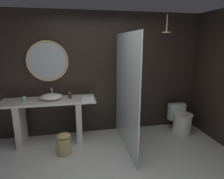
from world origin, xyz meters
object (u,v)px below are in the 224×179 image
vessel_sink (51,97)px  soap_dispenser (70,96)px  rain_shower_head (166,30)px  folded_hand_towel (87,99)px  waste_bin (64,144)px  toilet (181,120)px  round_wall_mirror (48,61)px  tumbler_cup (24,99)px

vessel_sink → soap_dispenser: vessel_sink is taller
rain_shower_head → folded_hand_towel: 2.03m
vessel_sink → waste_bin: bearing=-67.0°
folded_hand_towel → soap_dispenser: bearing=146.5°
soap_dispenser → folded_hand_towel: size_ratio=0.54×
toilet → waste_bin: bearing=-170.7°
soap_dispenser → folded_hand_towel: 0.40m
round_wall_mirror → rain_shower_head: (2.31, -0.39, 0.60)m
rain_shower_head → toilet: rain_shower_head is taller
vessel_sink → waste_bin: (0.22, -0.52, -0.75)m
vessel_sink → tumbler_cup: 0.50m
vessel_sink → soap_dispenser: 0.35m
vessel_sink → folded_hand_towel: size_ratio=1.87×
soap_dispenser → round_wall_mirror: (-0.40, 0.24, 0.66)m
tumbler_cup → toilet: bearing=-1.8°
vessel_sink → rain_shower_head: size_ratio=1.22×
round_wall_mirror → folded_hand_towel: round_wall_mirror is taller
vessel_sink → round_wall_mirror: 0.72m
vessel_sink → tumbler_cup: size_ratio=4.59×
round_wall_mirror → rain_shower_head: rain_shower_head is taller
tumbler_cup → round_wall_mirror: size_ratio=0.11×
vessel_sink → toilet: vessel_sink is taller
tumbler_cup → rain_shower_head: (2.76, -0.11, 1.27)m
vessel_sink → tumbler_cup: vessel_sink is taller
toilet → round_wall_mirror: bearing=172.3°
round_wall_mirror → soap_dispenser: bearing=-30.5°
tumbler_cup → soap_dispenser: (0.85, 0.04, 0.01)m
vessel_sink → waste_bin: 0.93m
soap_dispenser → rain_shower_head: 2.29m
tumbler_cup → soap_dispenser: bearing=2.5°
toilet → waste_bin: size_ratio=1.50×
vessel_sink → folded_hand_towel: (0.68, -0.18, -0.03)m
soap_dispenser → round_wall_mirror: size_ratio=0.15×
folded_hand_towel → round_wall_mirror: bearing=148.1°
toilet → folded_hand_towel: 2.17m
tumbler_cup → vessel_sink: bearing=-0.4°
tumbler_cup → folded_hand_towel: tumbler_cup is taller
round_wall_mirror → waste_bin: round_wall_mirror is taller
toilet → folded_hand_towel: folded_hand_towel is taller
toilet → soap_dispenser: bearing=176.7°
vessel_sink → rain_shower_head: (2.26, -0.11, 1.25)m
rain_shower_head → folded_hand_towel: rain_shower_head is taller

